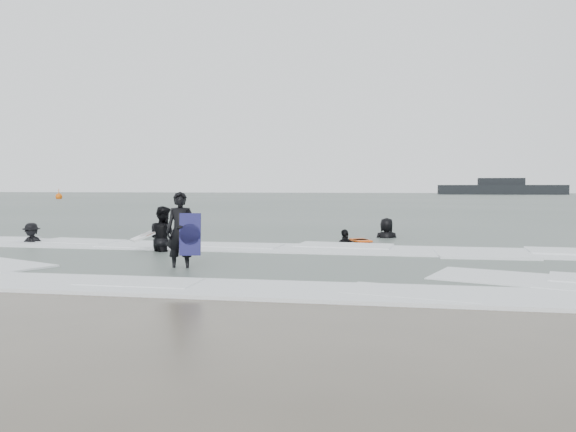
% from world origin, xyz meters
% --- Properties ---
extents(ground, '(320.00, 320.00, 0.00)m').
position_xyz_m(ground, '(0.00, 0.00, 0.00)').
color(ground, brown).
rests_on(ground, ground).
extents(sea, '(320.00, 320.00, 0.00)m').
position_xyz_m(sea, '(0.00, 80.00, 0.06)').
color(sea, '#47544C').
rests_on(sea, ground).
extents(surfer_centre, '(0.72, 0.53, 1.84)m').
position_xyz_m(surfer_centre, '(-1.84, 1.57, 0.00)').
color(surfer_centre, black).
rests_on(surfer_centre, ground).
extents(surfer_wading, '(1.17, 1.10, 1.92)m').
position_xyz_m(surfer_wading, '(-3.64, 4.72, 0.00)').
color(surfer_wading, black).
rests_on(surfer_wading, ground).
extents(surfer_breaker, '(1.13, 0.81, 1.58)m').
position_xyz_m(surfer_breaker, '(-8.92, 6.07, 0.00)').
color(surfer_breaker, black).
rests_on(surfer_breaker, ground).
extents(surfer_right_near, '(1.03, 0.86, 1.64)m').
position_xyz_m(surfer_right_near, '(1.32, 8.33, 0.00)').
color(surfer_right_near, black).
rests_on(surfer_right_near, ground).
extents(surfer_right_far, '(1.05, 0.79, 1.94)m').
position_xyz_m(surfer_right_far, '(2.65, 10.27, 0.00)').
color(surfer_right_far, black).
rests_on(surfer_right_far, ground).
extents(surf_foam, '(30.03, 9.06, 0.09)m').
position_xyz_m(surf_foam, '(0.00, 3.70, 0.04)').
color(surf_foam, white).
rests_on(surf_foam, ground).
extents(bodyboards, '(6.79, 7.78, 1.25)m').
position_xyz_m(bodyboards, '(-1.26, 4.89, 0.50)').
color(bodyboards, '#0E0E45').
rests_on(bodyboards, ground).
extents(buoy, '(1.00, 1.00, 1.65)m').
position_xyz_m(buoy, '(-48.12, 67.11, 0.42)').
color(buoy, '#EE5D0A').
rests_on(buoy, ground).
extents(vessel_horizon, '(29.13, 5.20, 3.95)m').
position_xyz_m(vessel_horizon, '(27.18, 131.43, 1.47)').
color(vessel_horizon, black).
rests_on(vessel_horizon, ground).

